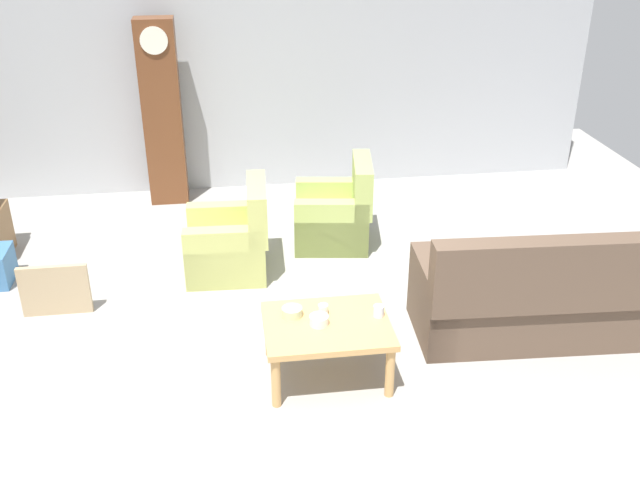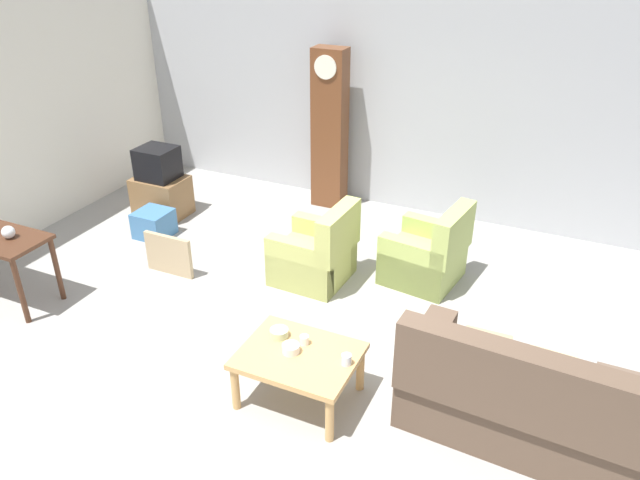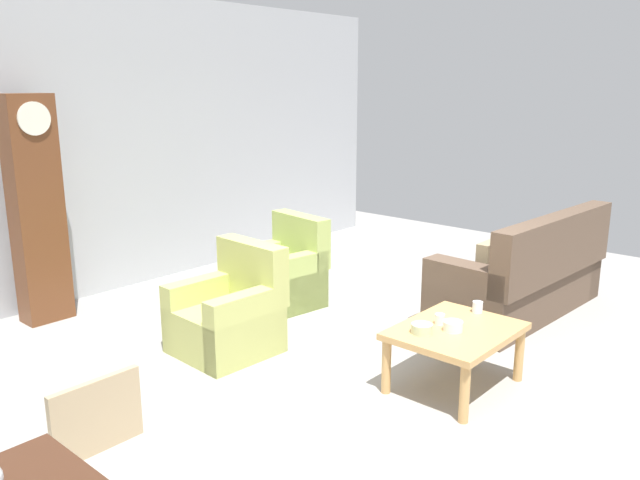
# 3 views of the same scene
# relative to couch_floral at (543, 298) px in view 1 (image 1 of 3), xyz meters

# --- Properties ---
(ground_plane) EXTENTS (10.40, 10.40, 0.00)m
(ground_plane) POSITION_rel_couch_floral_xyz_m (-2.19, 0.21, -0.36)
(ground_plane) COLOR #999691
(garage_door_wall) EXTENTS (8.40, 0.16, 3.20)m
(garage_door_wall) POSITION_rel_couch_floral_xyz_m (-2.19, 3.81, 1.24)
(garage_door_wall) COLOR #ADAFB5
(garage_door_wall) RESTS_ON ground_plane
(couch_floral) EXTENTS (2.14, 0.99, 1.04)m
(couch_floral) POSITION_rel_couch_floral_xyz_m (0.00, 0.00, 0.00)
(couch_floral) COLOR brown
(couch_floral) RESTS_ON ground_plane
(armchair_olive_near) EXTENTS (0.82, 0.79, 0.92)m
(armchair_olive_near) POSITION_rel_couch_floral_xyz_m (-2.56, 1.48, -0.05)
(armchair_olive_near) COLOR #B7BC66
(armchair_olive_near) RESTS_ON ground_plane
(armchair_olive_far) EXTENTS (0.89, 0.86, 0.92)m
(armchair_olive_far) POSITION_rel_couch_floral_xyz_m (-1.44, 1.98, -0.05)
(armchair_olive_far) COLOR #ACBD64
(armchair_olive_far) RESTS_ON ground_plane
(coffee_table_wood) EXTENTS (0.96, 0.76, 0.47)m
(coffee_table_wood) POSITION_rel_couch_floral_xyz_m (-1.88, -0.31, 0.05)
(coffee_table_wood) COLOR tan
(coffee_table_wood) RESTS_ON ground_plane
(grandfather_clock) EXTENTS (0.44, 0.30, 2.16)m
(grandfather_clock) POSITION_rel_couch_floral_xyz_m (-3.25, 3.40, 0.73)
(grandfather_clock) COLOR brown
(grandfather_clock) RESTS_ON ground_plane
(framed_picture_leaning) EXTENTS (0.60, 0.05, 0.48)m
(framed_picture_leaning) POSITION_rel_couch_floral_xyz_m (-4.13, 0.90, -0.12)
(framed_picture_leaning) COLOR tan
(framed_picture_leaning) RESTS_ON ground_plane
(cup_white_porcelain) EXTENTS (0.07, 0.07, 0.08)m
(cup_white_porcelain) POSITION_rel_couch_floral_xyz_m (-1.89, -0.18, 0.16)
(cup_white_porcelain) COLOR white
(cup_white_porcelain) RESTS_ON coffee_table_wood
(cup_blue_rimmed) EXTENTS (0.08, 0.08, 0.09)m
(cup_blue_rimmed) POSITION_rel_couch_floral_xyz_m (-1.47, -0.27, 0.16)
(cup_blue_rimmed) COLOR silver
(cup_blue_rimmed) RESTS_ON coffee_table_wood
(bowl_white_stacked) EXTENTS (0.14, 0.14, 0.07)m
(bowl_white_stacked) POSITION_rel_couch_floral_xyz_m (-1.94, -0.32, 0.15)
(bowl_white_stacked) COLOR white
(bowl_white_stacked) RESTS_ON coffee_table_wood
(bowl_shallow_green) EXTENTS (0.16, 0.16, 0.07)m
(bowl_shallow_green) POSITION_rel_couch_floral_xyz_m (-2.13, -0.17, 0.15)
(bowl_shallow_green) COLOR #B2C69E
(bowl_shallow_green) RESTS_ON coffee_table_wood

